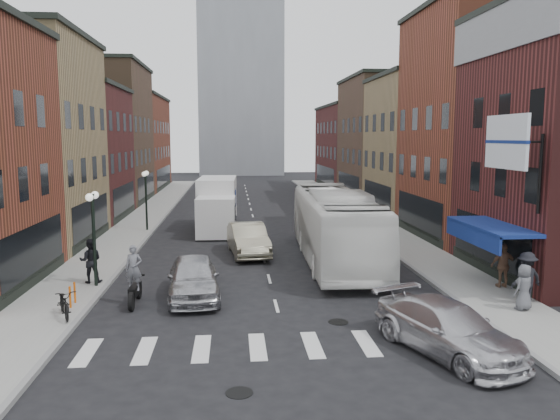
{
  "coord_description": "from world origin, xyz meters",
  "views": [
    {
      "loc": [
        -1.61,
        -19.0,
        6.39
      ],
      "look_at": [
        0.69,
        7.23,
        2.85
      ],
      "focal_mm": 35.0,
      "sensor_mm": 36.0,
      "label": 1
    }
  ],
  "objects_px": {
    "streetlamp_far": "(146,189)",
    "ped_right_a": "(526,278)",
    "motorcycle_rider": "(134,277)",
    "box_truck": "(217,205)",
    "curb_car": "(448,329)",
    "parked_bicycle": "(64,303)",
    "bike_rack": "(72,295)",
    "transit_bus": "(335,226)",
    "sedan_left_near": "(193,278)",
    "ped_right_b": "(503,265)",
    "ped_left_solo": "(91,261)",
    "billboard_sign": "(508,144)",
    "sedan_left_far": "(248,239)",
    "ped_right_c": "(524,287)",
    "streetlamp_near": "(93,221)"
  },
  "relations": [
    {
      "from": "sedan_left_near",
      "to": "curb_car",
      "type": "xyz_separation_m",
      "value": [
        7.89,
        -6.31,
        -0.08
      ]
    },
    {
      "from": "curb_car",
      "to": "sedan_left_near",
      "type": "bearing_deg",
      "value": 120.01
    },
    {
      "from": "ped_left_solo",
      "to": "ped_right_c",
      "type": "height_order",
      "value": "ped_left_solo"
    },
    {
      "from": "sedan_left_near",
      "to": "ped_right_b",
      "type": "bearing_deg",
      "value": -5.01
    },
    {
      "from": "box_truck",
      "to": "curb_car",
      "type": "xyz_separation_m",
      "value": [
        7.36,
        -22.1,
        -1.0
      ]
    },
    {
      "from": "curb_car",
      "to": "ped_left_solo",
      "type": "bearing_deg",
      "value": 124.23
    },
    {
      "from": "bike_rack",
      "to": "ped_left_solo",
      "type": "bearing_deg",
      "value": 92.23
    },
    {
      "from": "box_truck",
      "to": "motorcycle_rider",
      "type": "xyz_separation_m",
      "value": [
        -2.71,
        -16.5,
        -0.67
      ]
    },
    {
      "from": "streetlamp_far",
      "to": "curb_car",
      "type": "xyz_separation_m",
      "value": [
        12.09,
        -21.98,
        -2.15
      ]
    },
    {
      "from": "streetlamp_far",
      "to": "motorcycle_rider",
      "type": "height_order",
      "value": "streetlamp_far"
    },
    {
      "from": "streetlamp_far",
      "to": "parked_bicycle",
      "type": "distance_m",
      "value": 18.16
    },
    {
      "from": "curb_car",
      "to": "ped_left_solo",
      "type": "xyz_separation_m",
      "value": [
        -12.41,
        8.52,
        0.35
      ]
    },
    {
      "from": "motorcycle_rider",
      "to": "sedan_left_near",
      "type": "height_order",
      "value": "motorcycle_rider"
    },
    {
      "from": "ped_right_b",
      "to": "ped_left_solo",
      "type": "bearing_deg",
      "value": -8.38
    },
    {
      "from": "streetlamp_near",
      "to": "motorcycle_rider",
      "type": "relative_size",
      "value": 1.76
    },
    {
      "from": "motorcycle_rider",
      "to": "transit_bus",
      "type": "height_order",
      "value": "transit_bus"
    },
    {
      "from": "motorcycle_rider",
      "to": "curb_car",
      "type": "distance_m",
      "value": 11.52
    },
    {
      "from": "curb_car",
      "to": "sedan_left_far",
      "type": "bearing_deg",
      "value": 89.88
    },
    {
      "from": "streetlamp_far",
      "to": "ped_right_a",
      "type": "height_order",
      "value": "streetlamp_far"
    },
    {
      "from": "streetlamp_far",
      "to": "sedan_left_near",
      "type": "bearing_deg",
      "value": -75.0
    },
    {
      "from": "billboard_sign",
      "to": "ped_left_solo",
      "type": "bearing_deg",
      "value": 166.1
    },
    {
      "from": "billboard_sign",
      "to": "parked_bicycle",
      "type": "distance_m",
      "value": 17.0
    },
    {
      "from": "motorcycle_rider",
      "to": "parked_bicycle",
      "type": "height_order",
      "value": "motorcycle_rider"
    },
    {
      "from": "parked_bicycle",
      "to": "ped_right_a",
      "type": "bearing_deg",
      "value": -23.39
    },
    {
      "from": "bike_rack",
      "to": "box_truck",
      "type": "bearing_deg",
      "value": 73.65
    },
    {
      "from": "box_truck",
      "to": "transit_bus",
      "type": "distance_m",
      "value": 11.72
    },
    {
      "from": "parked_bicycle",
      "to": "ped_left_solo",
      "type": "bearing_deg",
      "value": 69.39
    },
    {
      "from": "motorcycle_rider",
      "to": "sedan_left_near",
      "type": "xyz_separation_m",
      "value": [
        2.18,
        0.72,
        -0.25
      ]
    },
    {
      "from": "bike_rack",
      "to": "box_truck",
      "type": "distance_m",
      "value": 17.56
    },
    {
      "from": "ped_right_a",
      "to": "ped_right_b",
      "type": "relative_size",
      "value": 1.07
    },
    {
      "from": "motorcycle_rider",
      "to": "curb_car",
      "type": "relative_size",
      "value": 0.45
    },
    {
      "from": "transit_bus",
      "to": "ped_left_solo",
      "type": "xyz_separation_m",
      "value": [
        -11.34,
        -3.69,
        -0.75
      ]
    },
    {
      "from": "motorcycle_rider",
      "to": "ped_right_c",
      "type": "xyz_separation_m",
      "value": [
        14.23,
        -2.3,
        -0.1
      ]
    },
    {
      "from": "box_truck",
      "to": "transit_bus",
      "type": "relative_size",
      "value": 0.62
    },
    {
      "from": "billboard_sign",
      "to": "ped_right_a",
      "type": "xyz_separation_m",
      "value": [
        0.74,
        -0.5,
        -4.99
      ]
    },
    {
      "from": "billboard_sign",
      "to": "ped_right_b",
      "type": "bearing_deg",
      "value": 60.34
    },
    {
      "from": "sedan_left_far",
      "to": "ped_left_solo",
      "type": "relative_size",
      "value": 2.71
    },
    {
      "from": "sedan_left_far",
      "to": "ped_right_b",
      "type": "height_order",
      "value": "ped_right_b"
    },
    {
      "from": "billboard_sign",
      "to": "ped_left_solo",
      "type": "distance_m",
      "value": 17.54
    },
    {
      "from": "bike_rack",
      "to": "transit_bus",
      "type": "height_order",
      "value": "transit_bus"
    },
    {
      "from": "streetlamp_near",
      "to": "sedan_left_near",
      "type": "bearing_deg",
      "value": -21.69
    },
    {
      "from": "ped_left_solo",
      "to": "sedan_left_far",
      "type": "bearing_deg",
      "value": -147.41
    },
    {
      "from": "parked_bicycle",
      "to": "bike_rack",
      "type": "bearing_deg",
      "value": 70.89
    },
    {
      "from": "streetlamp_far",
      "to": "bike_rack",
      "type": "xyz_separation_m",
      "value": [
        -0.2,
        -16.7,
        -2.36
      ]
    },
    {
      "from": "streetlamp_near",
      "to": "transit_bus",
      "type": "height_order",
      "value": "streetlamp_near"
    },
    {
      "from": "billboard_sign",
      "to": "ped_left_solo",
      "type": "relative_size",
      "value": 1.93
    },
    {
      "from": "billboard_sign",
      "to": "ped_left_solo",
      "type": "height_order",
      "value": "billboard_sign"
    },
    {
      "from": "curb_car",
      "to": "streetlamp_far",
      "type": "bearing_deg",
      "value": 97.49
    },
    {
      "from": "curb_car",
      "to": "ped_right_b",
      "type": "xyz_separation_m",
      "value": [
        4.91,
        6.26,
        0.32
      ]
    },
    {
      "from": "ped_right_c",
      "to": "sedan_left_far",
      "type": "bearing_deg",
      "value": -73.61
    }
  ]
}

